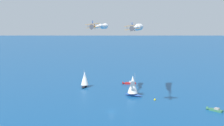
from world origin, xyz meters
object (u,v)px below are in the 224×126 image
biplane_lead (133,28)px  motorboat_far_port (214,110)px  sailboat_inshore (85,79)px  biplane_wingman (93,26)px  motorboat_near_centre (128,83)px  sailboat_offshore (133,86)px  wingwalker_wingman (93,22)px  wingwalker_lead (132,23)px  marker_buoy (155,100)px

biplane_lead → motorboat_far_port: bearing=-167.1°
sailboat_inshore → biplane_wingman: (-16.13, 46.28, 35.36)m
motorboat_near_centre → motorboat_far_port: motorboat_near_centre is taller
sailboat_offshore → wingwalker_wingman: size_ratio=7.70×
wingwalker_wingman → sailboat_inshore: bearing=-71.1°
wingwalker_lead → biplane_wingman: size_ratio=0.21×
biplane_wingman → wingwalker_lead: bearing=165.9°
motorboat_near_centre → marker_buoy: motorboat_near_centre is taller
biplane_wingman → wingwalker_wingman: 2.19m
marker_buoy → biplane_wingman: (30.29, 19.68, 40.38)m
biplane_wingman → motorboat_near_centre: bearing=-101.0°
sailboat_inshore → motorboat_far_port: bearing=150.6°
biplane_lead → wingwalker_wingman: bearing=-13.7°
marker_buoy → sailboat_inshore: bearing=-29.8°
wingwalker_lead → motorboat_far_port: bearing=-167.2°
motorboat_far_port → sailboat_inshore: 86.13m
motorboat_far_port → sailboat_offshore: bearing=-29.3°
biplane_lead → biplane_wingman: 20.12m
motorboat_far_port → marker_buoy: 32.49m
biplane_wingman → wingwalker_wingman: size_ratio=4.14×
motorboat_far_port → biplane_wingman: 71.33m
sailboat_inshore → biplane_wingman: 60.44m
motorboat_near_centre → wingwalker_wingman: bearing=78.7°
sailboat_inshore → sailboat_offshore: sailboat_offshore is taller
motorboat_far_port → sailboat_inshore: bearing=-29.4°
sailboat_inshore → biplane_wingman: biplane_wingman is taller
motorboat_near_centre → wingwalker_wingman: 74.68m
biplane_lead → wingwalker_lead: wingwalker_lead is taller
motorboat_near_centre → sailboat_offshore: bearing=99.7°
biplane_wingman → motorboat_far_port: bearing=-176.0°
biplane_wingman → marker_buoy: bearing=-147.0°
sailboat_inshore → marker_buoy: size_ratio=5.64×
wingwalker_lead → biplane_lead: bearing=-177.9°
biplane_wingman → wingwalker_wingman: (0.24, 0.01, 2.18)m
motorboat_far_port → biplane_wingman: biplane_wingman is taller
sailboat_offshore → biplane_lead: size_ratio=1.86×
wingwalker_lead → wingwalker_wingman: wingwalker_wingman is taller
motorboat_near_centre → biplane_lead: 76.59m
sailboat_offshore → marker_buoy: bearing=149.2°
motorboat_near_centre → marker_buoy: bearing=114.4°
motorboat_far_port → sailboat_inshore: (74.95, -42.16, 4.78)m
motorboat_far_port → wingwalker_wingman: (59.07, 4.13, 42.32)m
wingwalker_lead → wingwalker_wingman: size_ratio=0.86×
biplane_wingman → biplane_lead: bearing=166.1°
motorboat_near_centre → sailboat_offshore: size_ratio=0.70×
sailboat_inshore → wingwalker_wingman: wingwalker_wingman is taller
marker_buoy → biplane_wingman: bearing=33.0°
motorboat_near_centre → sailboat_inshore: 31.63m
motorboat_near_centre → biplane_lead: bearing=96.8°
motorboat_far_port → wingwalker_lead: (39.55, 8.98, 41.60)m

